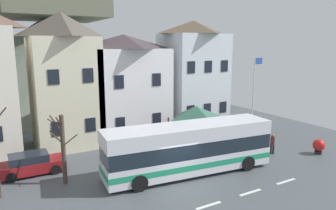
# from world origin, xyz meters

# --- Properties ---
(ground_plane) EXTENTS (40.00, 60.00, 0.07)m
(ground_plane) POSITION_xyz_m (0.00, -0.00, -0.03)
(ground_plane) COLOR #4A5156
(townhouse_01) EXTENTS (5.09, 5.37, 10.96)m
(townhouse_01) POSITION_xyz_m (-4.16, 11.65, 5.48)
(townhouse_01) COLOR beige
(townhouse_01) RESTS_ON ground_plane
(townhouse_02) EXTENTS (6.86, 6.24, 9.30)m
(townhouse_02) POSITION_xyz_m (1.32, 12.09, 4.65)
(townhouse_02) COLOR white
(townhouse_02) RESTS_ON ground_plane
(townhouse_03) EXTENTS (5.83, 5.21, 10.75)m
(townhouse_03) POSITION_xyz_m (8.57, 11.57, 5.37)
(townhouse_03) COLOR silver
(townhouse_03) RESTS_ON ground_plane
(hilltop_castle) EXTENTS (38.35, 38.35, 19.67)m
(hilltop_castle) POSITION_xyz_m (-0.73, 34.88, 7.26)
(hilltop_castle) COLOR #596253
(hilltop_castle) RESTS_ON ground_plane
(transit_bus) EXTENTS (11.56, 3.75, 3.30)m
(transit_bus) POSITION_xyz_m (1.46, 1.43, 1.66)
(transit_bus) COLOR silver
(transit_bus) RESTS_ON ground_plane
(bus_shelter) EXTENTS (3.60, 3.60, 3.50)m
(bus_shelter) POSITION_xyz_m (4.83, 5.53, 2.93)
(bus_shelter) COLOR #473D33
(bus_shelter) RESTS_ON ground_plane
(parked_car_01) EXTENTS (3.96, 1.87, 1.38)m
(parked_car_01) POSITION_xyz_m (-7.62, 6.42, 0.68)
(parked_car_01) COLOR maroon
(parked_car_01) RESTS_ON ground_plane
(parked_car_02) EXTENTS (4.23, 2.35, 1.31)m
(parked_car_02) POSITION_xyz_m (6.81, 7.37, 0.64)
(parked_car_02) COLOR maroon
(parked_car_02) RESTS_ON ground_plane
(parked_car_03) EXTENTS (4.04, 2.02, 1.38)m
(parked_car_03) POSITION_xyz_m (12.35, 6.96, 0.67)
(parked_car_03) COLOR #2E5138
(parked_car_03) RESTS_ON ground_plane
(pedestrian_00) EXTENTS (0.34, 0.34, 1.58)m
(pedestrian_00) POSITION_xyz_m (7.28, 3.90, 0.92)
(pedestrian_00) COLOR black
(pedestrian_00) RESTS_ON ground_plane
(pedestrian_01) EXTENTS (0.33, 0.32, 1.62)m
(pedestrian_01) POSITION_xyz_m (9.13, 1.28, 0.90)
(pedestrian_01) COLOR black
(pedestrian_01) RESTS_ON ground_plane
(pedestrian_02) EXTENTS (0.32, 0.32, 1.54)m
(pedestrian_02) POSITION_xyz_m (9.42, 2.82, 0.86)
(pedestrian_02) COLOR black
(pedestrian_02) RESTS_ON ground_plane
(pedestrian_03) EXTENTS (0.31, 0.31, 1.63)m
(pedestrian_03) POSITION_xyz_m (7.69, 2.68, 0.97)
(pedestrian_03) COLOR #38332D
(pedestrian_03) RESTS_ON ground_plane
(public_bench) EXTENTS (1.73, 0.48, 0.87)m
(public_bench) POSITION_xyz_m (2.79, 7.92, 0.48)
(public_bench) COLOR brown
(public_bench) RESTS_ON ground_plane
(flagpole) EXTENTS (0.95, 0.10, 7.30)m
(flagpole) POSITION_xyz_m (11.22, 5.60, 4.22)
(flagpole) COLOR silver
(flagpole) RESTS_ON ground_plane
(harbour_buoy) EXTENTS (0.92, 0.92, 1.17)m
(harbour_buoy) POSITION_xyz_m (12.28, -0.51, 0.66)
(harbour_buoy) COLOR black
(harbour_buoy) RESTS_ON ground_plane
(bare_tree_01) EXTENTS (1.54, 1.72, 4.41)m
(bare_tree_01) POSITION_xyz_m (-6.04, 3.85, 2.33)
(bare_tree_01) COLOR #47382D
(bare_tree_01) RESTS_ON ground_plane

